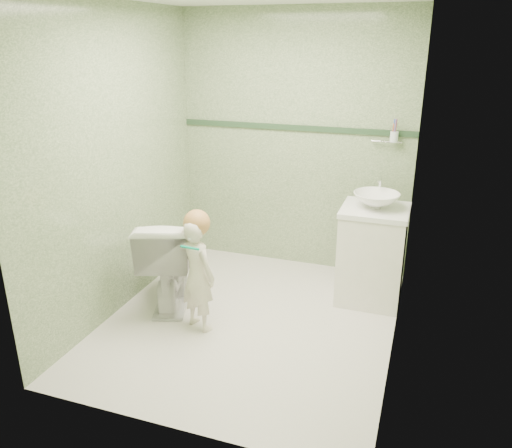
% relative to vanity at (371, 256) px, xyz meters
% --- Properties ---
extents(ground, '(2.50, 2.50, 0.00)m').
position_rel_vanity_xyz_m(ground, '(-0.84, -0.70, -0.40)').
color(ground, silver).
rests_on(ground, ground).
extents(room_shell, '(2.50, 2.54, 2.40)m').
position_rel_vanity_xyz_m(room_shell, '(-0.84, -0.70, 0.80)').
color(room_shell, gray).
rests_on(room_shell, ground).
extents(trim_stripe, '(2.20, 0.02, 0.05)m').
position_rel_vanity_xyz_m(trim_stripe, '(-0.84, 0.54, 0.95)').
color(trim_stripe, '#28432A').
rests_on(trim_stripe, room_shell).
extents(vanity, '(0.52, 0.50, 0.80)m').
position_rel_vanity_xyz_m(vanity, '(0.00, 0.00, 0.00)').
color(vanity, silver).
rests_on(vanity, ground).
extents(counter, '(0.54, 0.52, 0.04)m').
position_rel_vanity_xyz_m(counter, '(0.00, 0.00, 0.41)').
color(counter, white).
rests_on(counter, vanity).
extents(basin, '(0.37, 0.37, 0.13)m').
position_rel_vanity_xyz_m(basin, '(0.00, 0.00, 0.49)').
color(basin, white).
rests_on(basin, counter).
extents(faucet, '(0.03, 0.13, 0.18)m').
position_rel_vanity_xyz_m(faucet, '(0.00, 0.19, 0.57)').
color(faucet, silver).
rests_on(faucet, counter).
extents(cup_holder, '(0.26, 0.07, 0.21)m').
position_rel_vanity_xyz_m(cup_holder, '(0.05, 0.48, 0.93)').
color(cup_holder, silver).
rests_on(cup_holder, room_shell).
extents(toilet, '(0.67, 0.87, 0.79)m').
position_rel_vanity_xyz_m(toilet, '(-1.58, -0.62, -0.01)').
color(toilet, white).
rests_on(toilet, ground).
extents(toddler, '(0.38, 0.32, 0.89)m').
position_rel_vanity_xyz_m(toddler, '(-1.19, -0.89, 0.05)').
color(toddler, beige).
rests_on(toddler, ground).
extents(hair_cap, '(0.20, 0.20, 0.20)m').
position_rel_vanity_xyz_m(hair_cap, '(-1.19, -0.87, 0.46)').
color(hair_cap, '#B47C43').
rests_on(hair_cap, toddler).
extents(teal_toothbrush, '(0.11, 0.14, 0.08)m').
position_rel_vanity_xyz_m(teal_toothbrush, '(-1.17, -1.03, 0.34)').
color(teal_toothbrush, '#069773').
rests_on(teal_toothbrush, toddler).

